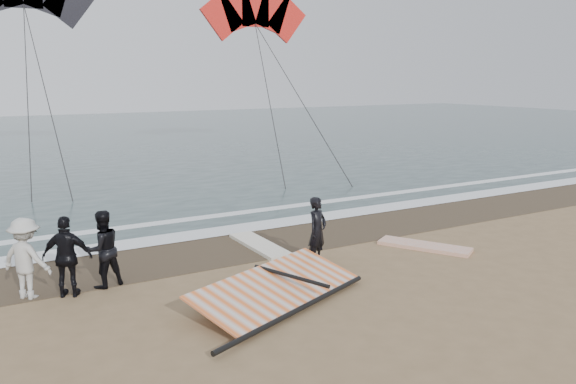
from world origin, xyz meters
name	(u,v)px	position (x,y,z in m)	size (l,w,h in m)	color
ground	(408,291)	(0.00, 0.00, 0.00)	(120.00, 120.00, 0.00)	#8C704C
sea	(93,138)	(0.00, 33.00, 0.01)	(120.00, 54.00, 0.02)	#233838
wet_sand	(296,236)	(0.00, 4.50, 0.01)	(120.00, 2.80, 0.01)	#4C3D2B
foam_near	(272,224)	(0.00, 5.90, 0.03)	(120.00, 0.90, 0.01)	white
foam_far	(247,212)	(0.00, 7.60, 0.03)	(120.00, 0.45, 0.01)	white
man_main	(317,231)	(-0.70, 2.33, 0.78)	(0.57, 0.37, 1.56)	black
board_white	(424,246)	(2.30, 2.03, 0.05)	(0.64, 2.27, 0.09)	silver
board_cream	(260,245)	(-1.28, 4.10, 0.05)	(0.63, 2.35, 0.10)	white
trio_cluster	(62,255)	(-6.03, 3.23, 0.80)	(2.43, 1.26, 1.61)	black
sail_rig	(271,290)	(-2.62, 0.98, 0.19)	(3.92, 2.94, 0.49)	black
kite_red	(255,18)	(6.78, 20.65, 7.36)	(7.04, 5.83, 13.52)	red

